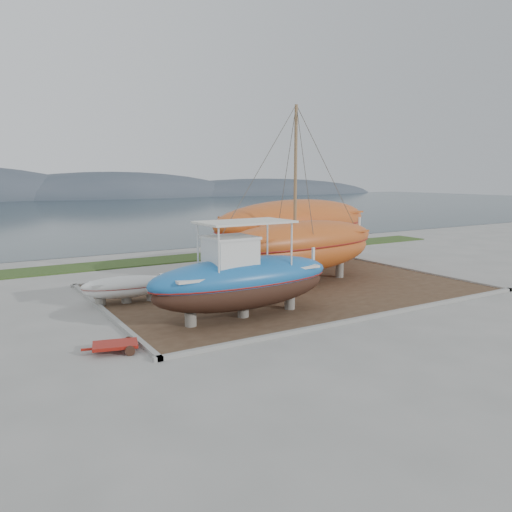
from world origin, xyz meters
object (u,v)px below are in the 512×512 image
white_dinghy (126,290)px  orange_bare_hull (296,235)px  orange_sailboat (303,197)px  red_trailer (115,348)px  blue_caique (243,270)px

white_dinghy → orange_bare_hull: bearing=21.8°
white_dinghy → orange_sailboat: orange_sailboat is taller
red_trailer → blue_caique: bearing=27.2°
white_dinghy → orange_sailboat: 9.85m
blue_caique → white_dinghy: bearing=123.9°
orange_sailboat → red_trailer: orange_sailboat is taller
blue_caique → orange_bare_hull: orange_bare_hull is taller
orange_bare_hull → red_trailer: orange_bare_hull is taller
orange_bare_hull → red_trailer: 16.25m
orange_sailboat → white_dinghy: bearing=167.2°
blue_caique → orange_bare_hull: size_ratio=0.64×
red_trailer → orange_sailboat: bearing=38.8°
orange_bare_hull → red_trailer: size_ratio=5.89×
white_dinghy → red_trailer: (-2.18, -5.93, -0.49)m
blue_caique → orange_sailboat: bearing=32.6°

